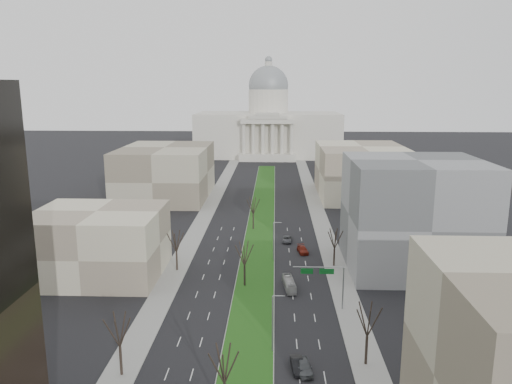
% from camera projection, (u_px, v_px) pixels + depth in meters
% --- Properties ---
extents(ground, '(600.00, 600.00, 0.00)m').
position_uv_depth(ground, '(260.00, 230.00, 139.02)').
color(ground, black).
rests_on(ground, ground).
extents(median, '(8.00, 222.03, 0.20)m').
position_uv_depth(median, '(260.00, 230.00, 138.01)').
color(median, '#999993').
rests_on(median, ground).
extents(sidewalk_left, '(5.00, 330.00, 0.15)m').
position_uv_depth(sidewalk_left, '(182.00, 259.00, 115.24)').
color(sidewalk_left, gray).
rests_on(sidewalk_left, ground).
extents(sidewalk_right, '(5.00, 330.00, 0.15)m').
position_uv_depth(sidewalk_right, '(334.00, 261.00, 113.94)').
color(sidewalk_right, gray).
rests_on(sidewalk_right, ground).
extents(capitol, '(80.00, 46.00, 55.00)m').
position_uv_depth(capitol, '(268.00, 127.00, 281.71)').
color(capitol, beige).
rests_on(capitol, ground).
extents(building_beige_left, '(26.00, 22.00, 14.00)m').
position_uv_depth(building_beige_left, '(99.00, 243.00, 104.58)').
color(building_beige_left, '#9F917B').
rests_on(building_beige_left, ground).
extents(building_grey_right, '(28.00, 26.00, 24.00)m').
position_uv_depth(building_grey_right, '(414.00, 215.00, 107.88)').
color(building_grey_right, slate).
rests_on(building_grey_right, ground).
extents(building_far_left, '(30.00, 40.00, 18.00)m').
position_uv_depth(building_far_left, '(166.00, 172.00, 177.50)').
color(building_far_left, gray).
rests_on(building_far_left, ground).
extents(building_far_right, '(30.00, 40.00, 18.00)m').
position_uv_depth(building_far_right, '(361.00, 171.00, 179.79)').
color(building_far_right, '#9F917B').
rests_on(building_far_right, ground).
extents(tree_left_mid, '(5.40, 5.40, 9.72)m').
position_uv_depth(tree_left_mid, '(119.00, 329.00, 67.86)').
color(tree_left_mid, black).
rests_on(tree_left_mid, ground).
extents(tree_left_far, '(5.28, 5.28, 9.50)m').
position_uv_depth(tree_left_far, '(176.00, 240.00, 106.96)').
color(tree_left_far, black).
rests_on(tree_left_far, ground).
extents(tree_right_mid, '(5.52, 5.52, 9.94)m').
position_uv_depth(tree_right_mid, '(368.00, 319.00, 70.45)').
color(tree_right_mid, black).
rests_on(tree_right_mid, ground).
extents(tree_right_far, '(5.04, 5.04, 9.07)m').
position_uv_depth(tree_right_far, '(335.00, 238.00, 109.66)').
color(tree_right_far, black).
rests_on(tree_right_far, ground).
extents(tree_median_a, '(5.40, 5.40, 9.72)m').
position_uv_depth(tree_median_a, '(224.00, 363.00, 59.48)').
color(tree_median_a, black).
rests_on(tree_median_a, ground).
extents(tree_median_b, '(5.40, 5.40, 9.72)m').
position_uv_depth(tree_median_b, '(244.00, 253.00, 98.55)').
color(tree_median_b, black).
rests_on(tree_median_b, ground).
extents(tree_median_c, '(5.40, 5.40, 9.72)m').
position_uv_depth(tree_median_c, '(253.00, 205.00, 137.62)').
color(tree_median_c, black).
rests_on(tree_median_c, ground).
extents(streetlamp_median_b, '(1.90, 0.20, 9.16)m').
position_uv_depth(streetlamp_median_b, '(273.00, 323.00, 74.38)').
color(streetlamp_median_b, gray).
rests_on(streetlamp_median_b, ground).
extents(streetlamp_median_c, '(1.90, 0.20, 9.16)m').
position_uv_depth(streetlamp_median_c, '(274.00, 241.00, 113.45)').
color(streetlamp_median_c, gray).
rests_on(streetlamp_median_c, ground).
extents(mast_arm_signs, '(9.12, 0.24, 8.09)m').
position_uv_depth(mast_arm_signs, '(328.00, 277.00, 88.42)').
color(mast_arm_signs, gray).
rests_on(mast_arm_signs, ground).
extents(car_grey_near, '(2.68, 5.19, 1.69)m').
position_uv_depth(car_grey_near, '(304.00, 367.00, 69.94)').
color(car_grey_near, '#494D51').
rests_on(car_grey_near, ground).
extents(car_black, '(2.11, 4.87, 1.56)m').
position_uv_depth(car_black, '(297.00, 365.00, 70.43)').
color(car_black, black).
rests_on(car_black, ground).
extents(car_red, '(2.93, 5.52, 1.52)m').
position_uv_depth(car_red, '(303.00, 250.00, 119.69)').
color(car_red, maroon).
rests_on(car_red, ground).
extents(car_grey_far, '(2.76, 5.18, 1.39)m').
position_uv_depth(car_grey_far, '(287.00, 239.00, 127.94)').
color(car_grey_far, '#48494F').
rests_on(car_grey_far, ground).
extents(box_van, '(2.68, 7.79, 2.12)m').
position_uv_depth(box_van, '(289.00, 284.00, 98.44)').
color(box_van, '#BABABA').
rests_on(box_van, ground).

